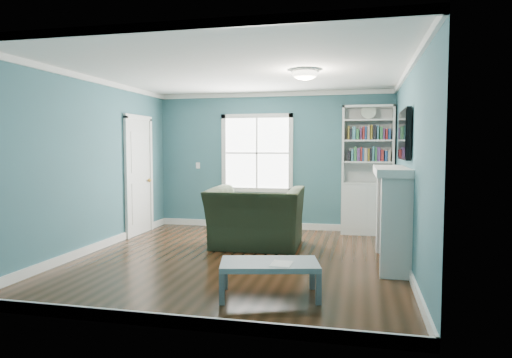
# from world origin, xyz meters

# --- Properties ---
(floor) EXTENTS (5.00, 5.00, 0.00)m
(floor) POSITION_xyz_m (0.00, 0.00, 0.00)
(floor) COLOR black
(floor) RESTS_ON ground
(room_walls) EXTENTS (5.00, 5.00, 5.00)m
(room_walls) POSITION_xyz_m (0.00, 0.00, 1.58)
(room_walls) COLOR #38626C
(room_walls) RESTS_ON ground
(trim) EXTENTS (4.50, 5.00, 2.60)m
(trim) POSITION_xyz_m (0.00, 0.00, 1.24)
(trim) COLOR white
(trim) RESTS_ON ground
(window) EXTENTS (1.40, 0.06, 1.50)m
(window) POSITION_xyz_m (-0.30, 2.49, 1.45)
(window) COLOR white
(window) RESTS_ON room_walls
(bookshelf) EXTENTS (0.90, 0.35, 2.31)m
(bookshelf) POSITION_xyz_m (1.77, 2.30, 0.92)
(bookshelf) COLOR silver
(bookshelf) RESTS_ON ground
(fireplace) EXTENTS (0.44, 1.58, 1.30)m
(fireplace) POSITION_xyz_m (2.08, 0.20, 0.64)
(fireplace) COLOR black
(fireplace) RESTS_ON ground
(tv) EXTENTS (0.06, 1.10, 0.65)m
(tv) POSITION_xyz_m (2.20, 0.20, 1.72)
(tv) COLOR black
(tv) RESTS_ON fireplace
(door) EXTENTS (0.12, 0.98, 2.17)m
(door) POSITION_xyz_m (-2.22, 1.40, 1.07)
(door) COLOR silver
(door) RESTS_ON ground
(ceiling_fixture) EXTENTS (0.38, 0.38, 0.15)m
(ceiling_fixture) POSITION_xyz_m (0.90, 0.10, 2.55)
(ceiling_fixture) COLOR white
(ceiling_fixture) RESTS_ON room_walls
(light_switch) EXTENTS (0.08, 0.01, 0.12)m
(light_switch) POSITION_xyz_m (-1.50, 2.48, 1.20)
(light_switch) COLOR white
(light_switch) RESTS_ON room_walls
(recliner) EXTENTS (1.45, 0.97, 1.24)m
(recliner) POSITION_xyz_m (0.06, 0.83, 0.62)
(recliner) COLOR #232B1B
(recliner) RESTS_ON ground
(coffee_table) EXTENTS (1.11, 0.77, 0.37)m
(coffee_table) POSITION_xyz_m (0.73, -1.47, 0.32)
(coffee_table) COLOR #4A5459
(coffee_table) RESTS_ON ground
(paper_sheet) EXTENTS (0.22, 0.27, 0.00)m
(paper_sheet) POSITION_xyz_m (0.87, -1.53, 0.37)
(paper_sheet) COLOR white
(paper_sheet) RESTS_ON coffee_table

